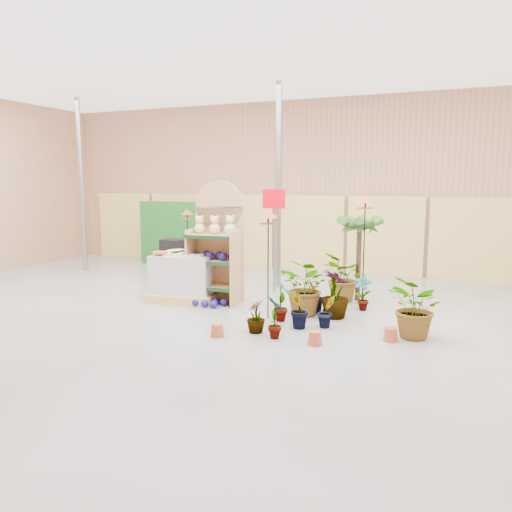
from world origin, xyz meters
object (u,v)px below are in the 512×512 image
Objects in this scene: pallet_stack at (186,276)px; bird_table_front at (268,218)px; potted_plant_2 at (307,287)px; display_shelf at (217,247)px.

pallet_stack is 2.50m from bird_table_front.
display_shelf is at bearing 169.83° from potted_plant_2.
pallet_stack is (-0.67, -0.11, -0.62)m from display_shelf.
display_shelf is 2.06m from potted_plant_2.
display_shelf is 2.33× the size of potted_plant_2.
bird_table_front is at bearing -34.18° from display_shelf.
potted_plant_2 is (2.61, -0.24, 0.04)m from pallet_stack.
pallet_stack is 1.42× the size of potted_plant_2.
pallet_stack is at bearing 162.09° from bird_table_front.
display_shelf reaches higher than potted_plant_2.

